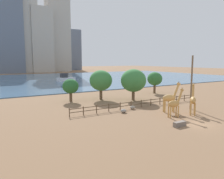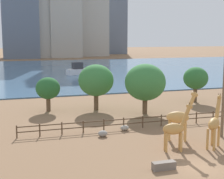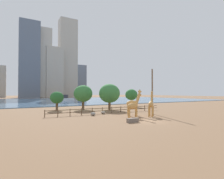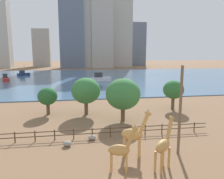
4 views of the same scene
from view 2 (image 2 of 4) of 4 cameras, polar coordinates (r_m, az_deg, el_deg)
ground_plane at (r=103.27m, az=-9.66°, el=3.19°), size 400.00×400.00×0.00m
harbor_water at (r=100.31m, az=-9.42°, el=3.09°), size 180.00×86.00×0.20m
giraffe_tall at (r=30.33m, az=10.45°, el=-6.42°), size 2.69×1.13×4.34m
giraffe_companion at (r=33.41m, az=11.13°, el=-4.53°), size 2.97×1.77×4.95m
giraffe_young at (r=32.10m, az=16.65°, el=-5.39°), size 2.63×2.39×4.80m
utility_pole at (r=35.28m, az=18.09°, el=-0.41°), size 0.28×0.28×9.04m
boulder_near_fence at (r=36.68m, az=2.12°, el=-6.41°), size 0.95×0.75×0.56m
boulder_by_pole at (r=34.51m, az=-1.54°, el=-7.34°), size 0.95×0.83×0.62m
feeding_trough at (r=26.69m, az=8.61°, el=-12.40°), size 1.80×0.60×0.60m
enclosure_fence at (r=37.58m, az=4.20°, el=-5.29°), size 26.12×0.14×1.30m
tree_left_large at (r=46.30m, az=-10.60°, el=0.16°), size 3.23×3.23×4.56m
tree_center_broad at (r=46.29m, az=-2.68°, el=1.51°), size 4.77×4.77×6.20m
tree_right_tall at (r=53.37m, az=13.75°, el=1.81°), size 3.72×3.72×5.35m
tree_left_small at (r=44.07m, az=5.54°, el=1.19°), size 5.24×5.24×6.47m
boat_tug at (r=89.19m, az=-5.36°, el=3.22°), size 7.45×3.91×3.12m
skyline_tower_glass at (r=199.66m, az=-0.06°, el=10.98°), size 14.72×13.00×34.85m
skyline_block_left at (r=168.36m, az=-8.03°, el=12.99°), size 14.73×14.72×44.81m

